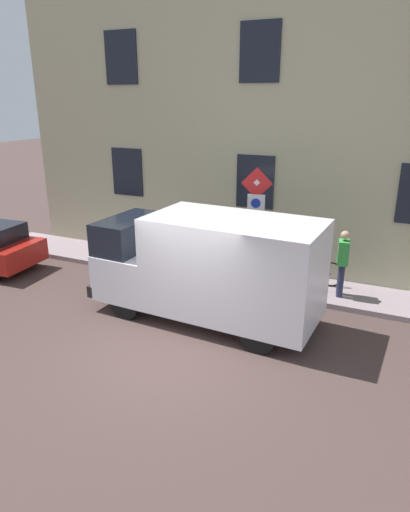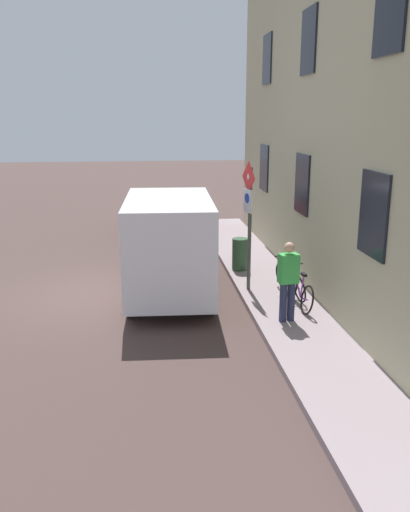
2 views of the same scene
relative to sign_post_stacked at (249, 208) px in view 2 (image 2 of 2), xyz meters
The scene contains 10 objects.
ground_plane 4.34m from the sign_post_stacked, behind, with size 80.00×80.00×0.00m, color #4B3935.
sidewalk_slab 2.30m from the sign_post_stacked, 40.12° to the left, with size 1.70×17.64×0.14m, color gray.
building_facade 2.77m from the sign_post_stacked, 16.31° to the left, with size 0.75×15.64×8.43m.
sign_post_stacked is the anchor object (origin of this frame).
delivery_van 2.15m from the sign_post_stacked, 167.52° to the left, with size 2.24×5.42×2.50m.
parked_hatchback 8.58m from the sign_post_stacked, 102.01° to the left, with size 2.05×4.12×1.38m.
bicycle_purple 2.36m from the sign_post_stacked, 54.89° to the right, with size 0.46×1.72×0.89m.
bicycle_green 2.03m from the sign_post_stacked, 31.39° to the right, with size 0.50×1.71×0.89m.
pedestrian 2.50m from the sign_post_stacked, 78.91° to the right, with size 0.44×0.32×1.72m.
litter_bin 2.40m from the sign_post_stacked, 85.59° to the left, with size 0.44×0.44×0.90m, color #2D5133.
Camera 2 is at (1.15, -13.12, 4.39)m, focal length 37.57 mm.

